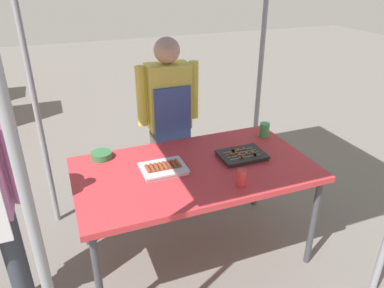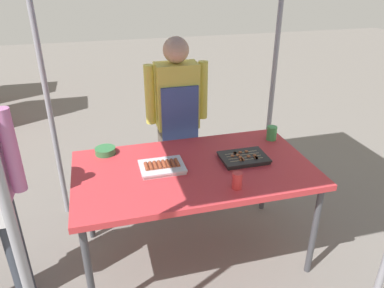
% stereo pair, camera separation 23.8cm
% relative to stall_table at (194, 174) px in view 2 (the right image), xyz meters
% --- Properties ---
extents(ground_plane, '(18.00, 18.00, 0.00)m').
position_rel_stall_table_xyz_m(ground_plane, '(0.00, 0.00, -0.70)').
color(ground_plane, '#66605B').
extents(stall_table, '(1.60, 0.90, 0.75)m').
position_rel_stall_table_xyz_m(stall_table, '(0.00, 0.00, 0.00)').
color(stall_table, '#C63338').
rests_on(stall_table, ground).
extents(tray_grilled_sausages, '(0.29, 0.23, 0.05)m').
position_rel_stall_table_xyz_m(tray_grilled_sausages, '(-0.21, 0.03, 0.07)').
color(tray_grilled_sausages, silver).
rests_on(tray_grilled_sausages, stall_table).
extents(tray_meat_skewers, '(0.32, 0.23, 0.04)m').
position_rel_stall_table_xyz_m(tray_meat_skewers, '(0.36, 0.01, 0.07)').
color(tray_meat_skewers, black).
rests_on(tray_meat_skewers, stall_table).
extents(condiment_bowl, '(0.15, 0.15, 0.05)m').
position_rel_stall_table_xyz_m(condiment_bowl, '(-0.57, 0.35, 0.08)').
color(condiment_bowl, '#33723F').
rests_on(condiment_bowl, stall_table).
extents(drink_cup_near_edge, '(0.08, 0.08, 0.11)m').
position_rel_stall_table_xyz_m(drink_cup_near_edge, '(0.70, 0.26, 0.11)').
color(drink_cup_near_edge, '#3F994C').
rests_on(drink_cup_near_edge, stall_table).
extents(drink_cup_by_wok, '(0.06, 0.06, 0.11)m').
position_rel_stall_table_xyz_m(drink_cup_by_wok, '(0.18, -0.32, 0.11)').
color(drink_cup_by_wok, red).
rests_on(drink_cup_by_wok, stall_table).
extents(vendor_woman, '(0.52, 0.22, 1.49)m').
position_rel_stall_table_xyz_m(vendor_woman, '(0.05, 0.70, 0.18)').
color(vendor_woman, '#595147').
rests_on(vendor_woman, ground).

